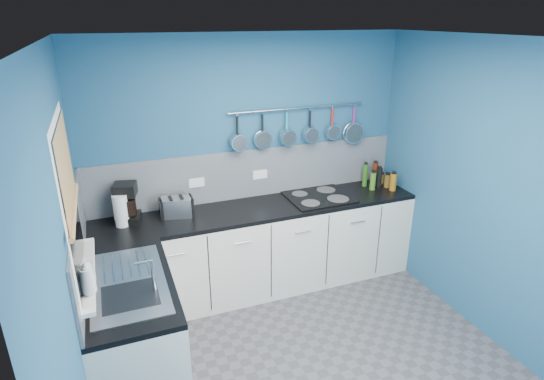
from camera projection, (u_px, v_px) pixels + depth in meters
floor at (311, 365)px, 3.60m from camera, size 3.20×3.00×0.02m
ceiling at (324, 37)px, 2.67m from camera, size 3.20×3.00×0.02m
wall_back at (249, 163)px, 4.45m from camera, size 3.20×0.02×2.50m
wall_front at (481, 376)px, 1.83m from camera, size 3.20×0.02×2.50m
wall_left at (70, 269)px, 2.60m from camera, size 0.02×3.00×2.50m
wall_right at (491, 195)px, 3.68m from camera, size 0.02×3.00×2.50m
backsplash_back at (250, 173)px, 4.46m from camera, size 3.20×0.02×0.50m
backsplash_left at (79, 239)px, 3.16m from camera, size 0.02×1.80×0.50m
cabinet_run_back at (261, 249)px, 4.48m from camera, size 3.20×0.60×0.86m
worktop_back at (260, 209)px, 4.31m from camera, size 3.20×0.60×0.04m
cabinet_run_left at (136, 337)px, 3.26m from camera, size 0.60×1.20×0.86m
worktop_left at (129, 285)px, 3.10m from camera, size 0.60×1.20×0.04m
window_frame at (70, 202)px, 2.76m from camera, size 0.01×1.00×1.10m
window_glass at (71, 202)px, 2.76m from camera, size 0.01×0.90×1.00m
bamboo_blind at (66, 168)px, 2.68m from camera, size 0.01×0.90×0.55m
window_sill at (87, 273)px, 2.96m from camera, size 0.10×0.98×0.03m
sink_unit at (128, 282)px, 3.09m from camera, size 0.50×0.95×0.01m
mixer_tap at (153, 275)px, 2.94m from camera, size 0.12×0.08×0.26m
socket_left at (197, 183)px, 4.28m from camera, size 0.15×0.01×0.09m
socket_right at (260, 175)px, 4.49m from camera, size 0.15×0.01×0.09m
pot_rail at (298, 108)px, 4.37m from camera, size 1.45×0.02×0.02m
soap_bottle_a at (87, 276)px, 2.67m from camera, size 0.10×0.10×0.24m
soap_bottle_b at (88, 270)px, 2.80m from camera, size 0.08×0.08×0.17m
paper_towel at (121, 211)px, 3.88m from camera, size 0.16×0.16×0.29m
coffee_maker at (127, 203)px, 3.94m from camera, size 0.25×0.26×0.36m
toaster at (177, 207)px, 4.08m from camera, size 0.31×0.22×0.18m
canister at (189, 205)px, 4.18m from camera, size 0.10×0.10×0.13m
hob at (319, 197)px, 4.53m from camera, size 0.63×0.56×0.01m
pan_0 at (238, 132)px, 4.21m from camera, size 0.16×0.10×0.35m
pan_1 at (263, 130)px, 4.30m from camera, size 0.18×0.05×0.37m
pan_2 at (287, 127)px, 4.38m from camera, size 0.16×0.09×0.35m
pan_3 at (310, 125)px, 4.47m from camera, size 0.16×0.09×0.35m
pan_4 at (332, 123)px, 4.55m from camera, size 0.16×0.07×0.35m
pan_5 at (354, 124)px, 4.65m from camera, size 0.23×0.06×0.42m
condiment_0 at (381, 179)px, 4.89m from camera, size 0.06×0.06×0.11m
condiment_1 at (375, 174)px, 4.81m from camera, size 0.06×0.06×0.26m
condiment_2 at (365, 175)px, 4.80m from camera, size 0.05×0.05×0.25m
condiment_3 at (387, 181)px, 4.78m from camera, size 0.07×0.07×0.14m
condiment_4 at (379, 178)px, 4.75m from camera, size 0.06×0.06×0.22m
condiment_5 at (373, 181)px, 4.70m from camera, size 0.06×0.06×0.19m
condiment_6 at (393, 182)px, 4.68m from camera, size 0.07×0.07×0.19m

